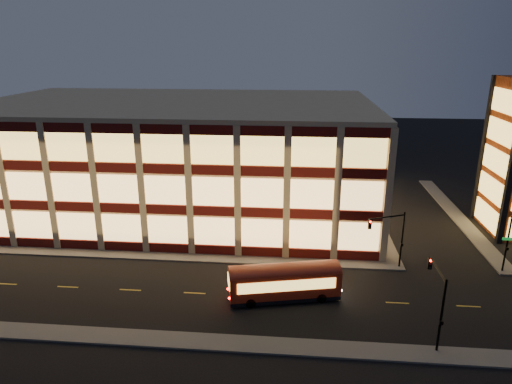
# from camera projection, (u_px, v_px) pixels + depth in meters

# --- Properties ---
(ground) EXTENTS (200.00, 200.00, 0.00)m
(ground) POSITION_uv_depth(u_px,v_px,m) (169.00, 261.00, 47.36)
(ground) COLOR black
(ground) RESTS_ON ground
(sidewalk_office_south) EXTENTS (54.00, 2.00, 0.15)m
(sidewalk_office_south) POSITION_uv_depth(u_px,v_px,m) (144.00, 255.00, 48.54)
(sidewalk_office_south) COLOR #514F4C
(sidewalk_office_south) RESTS_ON ground
(sidewalk_office_east) EXTENTS (2.00, 30.00, 0.15)m
(sidewalk_office_east) POSITION_uv_depth(u_px,v_px,m) (370.00, 211.00, 61.43)
(sidewalk_office_east) COLOR #514F4C
(sidewalk_office_east) RESTS_ON ground
(sidewalk_tower_west) EXTENTS (2.00, 30.00, 0.15)m
(sidewalk_tower_west) POSITION_uv_depth(u_px,v_px,m) (455.00, 213.00, 60.48)
(sidewalk_tower_west) COLOR #514F4C
(sidewalk_tower_west) RESTS_ON ground
(sidewalk_near) EXTENTS (100.00, 2.00, 0.15)m
(sidewalk_near) POSITION_uv_depth(u_px,v_px,m) (124.00, 337.00, 35.03)
(sidewalk_near) COLOR #514F4C
(sidewalk_near) RESTS_ON ground
(office_building) EXTENTS (50.45, 30.45, 14.50)m
(office_building) POSITION_uv_depth(u_px,v_px,m) (179.00, 155.00, 61.36)
(office_building) COLOR tan
(office_building) RESTS_ON ground
(traffic_signal_far) EXTENTS (3.79, 1.87, 6.00)m
(traffic_signal_far) POSITION_uv_depth(u_px,v_px,m) (391.00, 232.00, 44.38)
(traffic_signal_far) COLOR black
(traffic_signal_far) RESTS_ON ground
(traffic_signal_near) EXTENTS (0.32, 4.45, 6.00)m
(traffic_signal_near) POSITION_uv_depth(u_px,v_px,m) (437.00, 292.00, 33.59)
(traffic_signal_near) COLOR black
(traffic_signal_near) RESTS_ON ground
(trolley_bus) EXTENTS (10.00, 4.53, 3.29)m
(trolley_bus) POSITION_uv_depth(u_px,v_px,m) (284.00, 280.00, 39.93)
(trolley_bus) COLOR #951C08
(trolley_bus) RESTS_ON ground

